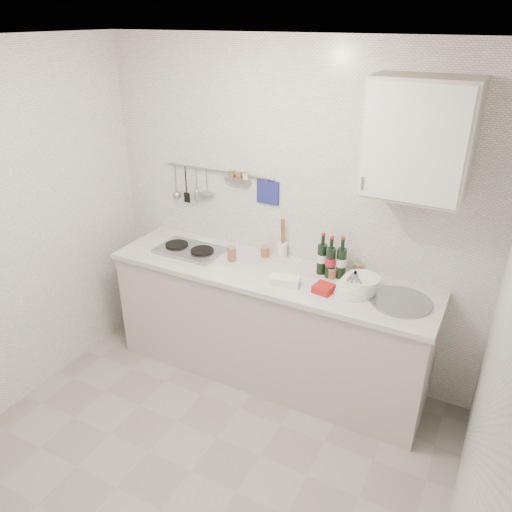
{
  "coord_description": "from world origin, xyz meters",
  "views": [
    {
      "loc": [
        1.41,
        -1.79,
        2.61
      ],
      "look_at": [
        -0.0,
        0.9,
        1.13
      ],
      "focal_mm": 35.0,
      "sensor_mm": 36.0,
      "label": 1
    }
  ],
  "objects_px": {
    "plate_stack_hob": "(195,247)",
    "utensil_crock": "(282,248)",
    "wall_cabinet": "(419,139)",
    "plate_stack_sink": "(357,285)",
    "wine_bottles": "(331,256)"
  },
  "relations": [
    {
      "from": "plate_stack_hob",
      "to": "utensil_crock",
      "type": "xyz_separation_m",
      "value": [
        0.67,
        0.18,
        0.06
      ]
    },
    {
      "from": "wall_cabinet",
      "to": "plate_stack_sink",
      "type": "relative_size",
      "value": 2.32
    },
    {
      "from": "wall_cabinet",
      "to": "plate_stack_hob",
      "type": "bearing_deg",
      "value": -178.06
    },
    {
      "from": "plate_stack_sink",
      "to": "wine_bottles",
      "type": "xyz_separation_m",
      "value": [
        -0.24,
        0.14,
        0.1
      ]
    },
    {
      "from": "wall_cabinet",
      "to": "plate_stack_hob",
      "type": "relative_size",
      "value": 2.35
    },
    {
      "from": "plate_stack_hob",
      "to": "plate_stack_sink",
      "type": "xyz_separation_m",
      "value": [
        1.35,
        -0.06,
        0.04
      ]
    },
    {
      "from": "wine_bottles",
      "to": "wall_cabinet",
      "type": "bearing_deg",
      "value": -2.37
    },
    {
      "from": "wine_bottles",
      "to": "utensil_crock",
      "type": "height_order",
      "value": "utensil_crock"
    },
    {
      "from": "plate_stack_hob",
      "to": "plate_stack_sink",
      "type": "height_order",
      "value": "plate_stack_sink"
    },
    {
      "from": "plate_stack_sink",
      "to": "plate_stack_hob",
      "type": "bearing_deg",
      "value": 177.25
    },
    {
      "from": "plate_stack_sink",
      "to": "utensil_crock",
      "type": "bearing_deg",
      "value": 159.65
    },
    {
      "from": "utensil_crock",
      "to": "plate_stack_hob",
      "type": "bearing_deg",
      "value": -164.69
    },
    {
      "from": "wall_cabinet",
      "to": "plate_stack_hob",
      "type": "distance_m",
      "value": 1.89
    },
    {
      "from": "plate_stack_sink",
      "to": "utensil_crock",
      "type": "height_order",
      "value": "utensil_crock"
    },
    {
      "from": "wall_cabinet",
      "to": "plate_stack_sink",
      "type": "distance_m",
      "value": 1.01
    }
  ]
}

